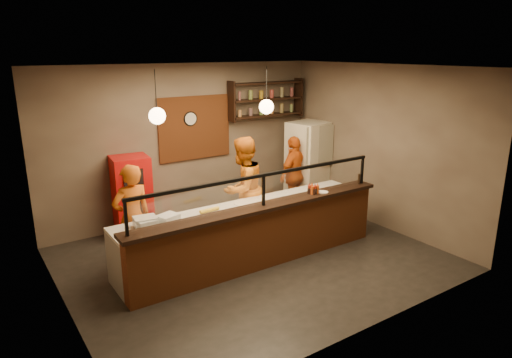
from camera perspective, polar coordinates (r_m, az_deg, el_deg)
floor at (r=7.94m, az=-0.36°, el=-9.94°), size 6.00×6.00×0.00m
ceiling at (r=7.14m, az=-0.40°, el=13.82°), size 6.00×6.00×0.00m
wall_back at (r=9.51m, az=-8.76°, el=4.46°), size 6.00×0.00×6.00m
wall_left at (r=6.31m, az=-23.75°, el=-2.67°), size 0.00×5.00×5.00m
wall_right at (r=9.33m, az=15.19°, el=3.87°), size 0.00×5.00×5.00m
wall_front at (r=5.56m, az=14.05°, el=-4.16°), size 6.00×0.00×6.00m
brick_patch at (r=9.51m, az=-7.67°, el=6.35°), size 1.60×0.04×1.30m
service_counter at (r=7.50m, az=0.91°, el=-7.34°), size 4.60×0.25×1.00m
counter_ledge at (r=7.31m, az=0.93°, el=-3.52°), size 4.70×0.37×0.06m
worktop_cabinet at (r=7.92m, az=-1.17°, el=-6.64°), size 4.60×0.75×0.85m
worktop at (r=7.75m, az=-1.19°, el=-3.57°), size 4.60×0.75×0.05m
sneeze_guard at (r=7.20m, az=0.95°, el=-0.97°), size 4.50×0.05×0.52m
wall_shelving at (r=10.18m, az=1.33°, el=9.95°), size 1.84×0.28×0.85m
wall_clock at (r=9.43m, az=-8.23°, el=7.47°), size 0.30×0.04×0.30m
pendant_left at (r=6.68m, az=-12.25°, el=7.73°), size 0.24×0.24×0.77m
pendant_right at (r=7.58m, az=1.31°, el=9.03°), size 0.24×0.24×0.77m
cook_left at (r=7.56m, az=-15.21°, el=-4.67°), size 0.68×0.48×1.75m
cook_mid at (r=8.44m, az=-1.66°, el=-1.24°), size 1.14×1.01×1.94m
cook_right at (r=9.90m, az=4.80°, el=0.55°), size 1.07×0.71×1.69m
fridge at (r=10.36m, az=6.50°, el=1.84°), size 0.93×0.88×1.91m
red_cooler at (r=8.93m, az=-15.21°, el=-2.14°), size 0.73×0.68×1.55m
pizza_dough at (r=7.89m, az=-1.14°, el=-2.97°), size 0.51×0.51×0.01m
prep_tub_a at (r=7.01m, az=-13.68°, el=-5.27°), size 0.36×0.31×0.16m
prep_tub_b at (r=7.08m, az=-10.94°, el=-4.97°), size 0.36×0.32×0.15m
prep_tub_c at (r=6.97m, az=-13.46°, el=-5.51°), size 0.29×0.23×0.14m
rolling_pin at (r=7.51m, az=-5.84°, el=-3.88°), size 0.35×0.07×0.06m
condiment_caddy at (r=7.95m, az=7.17°, el=-1.42°), size 0.22×0.20×0.10m
pepper_mill at (r=8.62m, az=12.75°, el=0.01°), size 0.06×0.06×0.19m
small_plate at (r=8.03m, az=8.37°, el=-1.62°), size 0.23×0.23×0.01m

